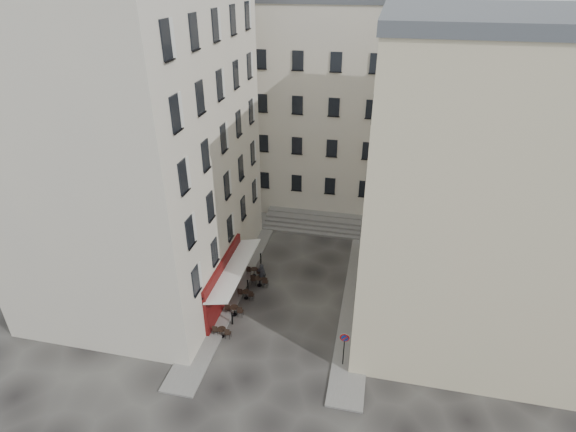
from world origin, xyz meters
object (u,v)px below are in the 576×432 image
(pedestrian, at_px, (262,274))
(bistro_table_b, at_px, (234,310))
(no_parking_sign, at_px, (344,344))
(bistro_table_a, at_px, (222,331))

(pedestrian, bearing_deg, bistro_table_b, 80.13)
(bistro_table_b, bearing_deg, pedestrian, 75.67)
(bistro_table_b, distance_m, pedestrian, 3.74)
(no_parking_sign, distance_m, bistro_table_a, 7.79)
(no_parking_sign, height_order, pedestrian, no_parking_sign)
(no_parking_sign, relative_size, pedestrian, 1.36)
(no_parking_sign, xyz_separation_m, bistro_table_b, (-7.51, 2.85, -1.29))
(no_parking_sign, relative_size, bistro_table_b, 1.99)
(bistro_table_a, bearing_deg, no_parking_sign, -5.75)
(pedestrian, bearing_deg, bistro_table_a, 84.01)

